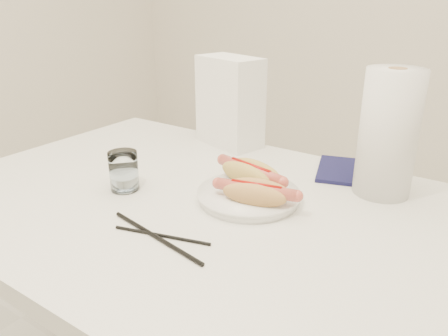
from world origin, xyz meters
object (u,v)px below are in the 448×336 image
Objects in this scene: table at (201,225)px; water_glass at (124,171)px; napkin_box at (230,102)px; plate at (249,197)px; paper_towel_roll at (388,134)px; hotdog_left at (251,173)px; hotdog_right at (256,193)px.

table is 13.45× the size of water_glass.
water_glass is 0.41m from napkin_box.
paper_towel_roll is (0.22, 0.20, 0.13)m from plate.
paper_towel_roll reaches higher than table.
napkin_box reaches higher than water_glass.
paper_towel_roll is at bearing 32.98° from water_glass.
table is at bearing -108.12° from hotdog_left.
hotdog_right is 0.31m from paper_towel_roll.
hotdog_left is 0.10m from hotdog_right.
napkin_box is 0.92× the size of paper_towel_roll.
plate is at bearing -50.18° from hotdog_left.
hotdog_left is at bearing 117.23° from plate.
napkin_box is (-0.22, 0.25, 0.08)m from hotdog_left.
napkin_box is at bearing 168.97° from paper_towel_roll.
table is 0.43m from napkin_box.
hotdog_right is at bearing -39.40° from hotdog_left.
napkin_box reaches higher than table.
table is 6.55× the size of hotdog_left.
paper_towel_roll is at bearing 45.10° from hotdog_left.
water_glass is (-0.26, -0.11, 0.04)m from plate.
plate reaches higher than table.
hotdog_left is 0.73× the size of napkin_box.
hotdog_right is at bearing -39.56° from plate.
hotdog_right is 0.67× the size of napkin_box.
plate is 0.40m from napkin_box.
hotdog_right is (0.06, -0.08, -0.00)m from hotdog_left.
water_glass is (-0.24, -0.16, 0.00)m from hotdog_left.
water_glass is at bearing -147.02° from paper_towel_roll.
water_glass is at bearing -133.94° from hotdog_left.
table is 0.16m from hotdog_left.
plate is 0.28m from water_glass.
paper_towel_roll reaches higher than hotdog_left.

